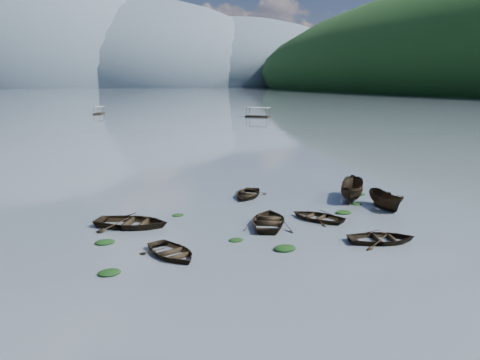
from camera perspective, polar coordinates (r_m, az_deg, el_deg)
name	(u,v)px	position (r m, az deg, el deg)	size (l,w,h in m)	color
ground_plane	(316,256)	(26.90, 9.27, -9.16)	(2400.00, 2400.00, 0.00)	slate
haze_mtn_b	(30,87)	(922.86, -24.23, 10.35)	(520.00, 520.00, 340.00)	#475666
haze_mtn_c	(143,86)	(934.23, -11.69, 11.14)	(520.00, 520.00, 260.00)	#475666
haze_mtn_d	(231,86)	(979.90, -1.05, 11.41)	(520.00, 520.00, 220.00)	#475666
rowboat_0	(172,256)	(26.91, -8.31, -9.12)	(2.83, 3.96, 0.82)	black
rowboat_1	(269,225)	(32.17, 3.56, -5.46)	(3.40, 4.76, 0.99)	black
rowboat_3	(317,219)	(33.76, 9.39, -4.76)	(2.78, 3.89, 0.81)	black
rowboat_4	(382,242)	(30.05, 16.90, -7.25)	(2.95, 4.13, 0.86)	black
rowboat_5	(385,208)	(37.89, 17.31, -3.30)	(1.53, 4.06, 1.57)	black
rowboat_6	(132,227)	(32.52, -13.04, -5.57)	(3.59, 5.02, 1.04)	black
rowboat_7	(247,197)	(39.74, 0.90, -2.05)	(2.96, 4.14, 0.86)	black
rowboat_8	(351,199)	(39.94, 13.39, -2.31)	(1.80, 4.80, 1.85)	black
weed_clump_0	(109,274)	(25.20, -15.65, -10.96)	(1.17, 0.96, 0.26)	black
weed_clump_1	(236,241)	(29.01, -0.48, -7.41)	(0.92, 0.74, 0.20)	black
weed_clump_2	(285,250)	(27.66, 5.49, -8.45)	(1.35, 1.08, 0.29)	black
weed_clump_3	(357,204)	(38.42, 14.04, -2.91)	(0.81, 0.69, 0.18)	black
weed_clump_4	(343,213)	(35.68, 12.49, -3.97)	(1.22, 0.97, 0.25)	black
weed_clump_5	(105,243)	(29.73, -16.14, -7.41)	(1.20, 0.97, 0.25)	black
weed_clump_6	(178,216)	(34.53, -7.56, -4.32)	(0.87, 0.72, 0.18)	black
weed_clump_7	(360,195)	(41.75, 14.41, -1.74)	(0.95, 0.76, 0.21)	black
pontoon_centre	(99,114)	(146.32, -16.80, 7.70)	(2.36, 5.65, 2.17)	black
pontoon_right	(258,117)	(128.29, 2.18, 7.66)	(2.74, 6.58, 2.52)	black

